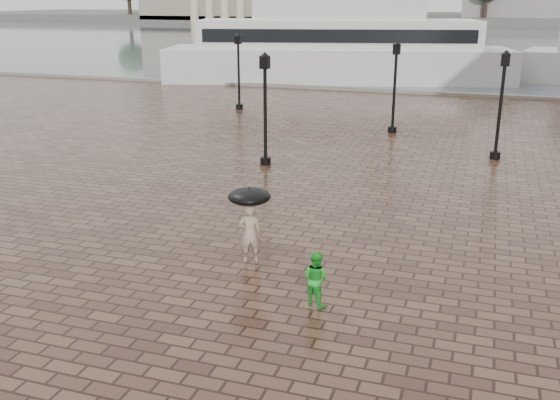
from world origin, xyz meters
name	(u,v)px	position (x,y,z in m)	size (l,w,h in m)	color
ground	(361,286)	(0.00, 0.00, 0.00)	(300.00, 300.00, 0.00)	#392219
harbour_water	(477,40)	(0.00, 92.00, 0.00)	(240.00, 240.00, 0.00)	#4B575B
quay_edge	(451,95)	(0.00, 32.00, 0.00)	(80.00, 0.60, 0.30)	slate
far_shore	(485,19)	(0.00, 160.00, 1.00)	(300.00, 60.00, 2.00)	#4C4C47
street_lamps	(402,88)	(-1.60, 17.60, 2.33)	(21.44, 14.44, 4.40)	black
adult_pedestrian	(250,233)	(-3.03, 0.51, 0.80)	(0.58, 0.38, 1.59)	tan
child_pedestrian	(316,278)	(-0.79, -1.24, 0.64)	(0.62, 0.48, 1.28)	green
ferry_near	(337,47)	(-9.46, 37.00, 2.71)	(28.26, 13.03, 9.01)	silver
umbrella	(249,196)	(-3.03, 0.51, 1.80)	(1.10, 1.10, 1.11)	black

